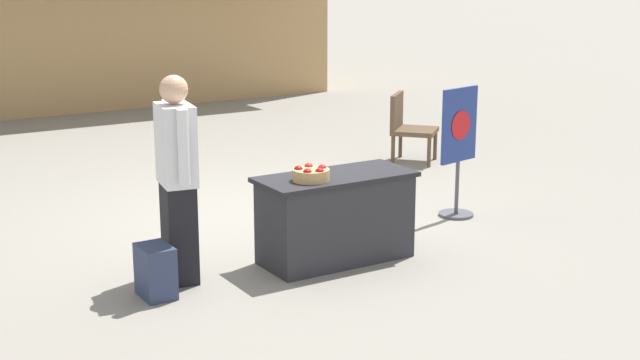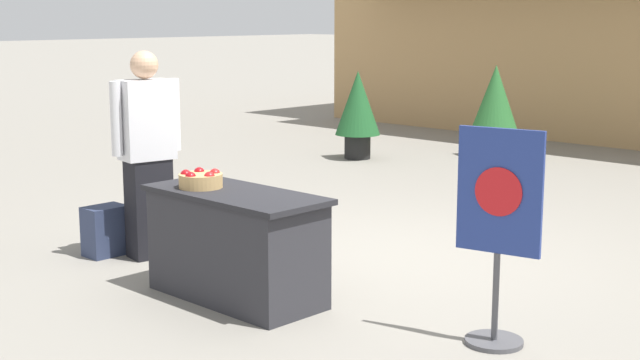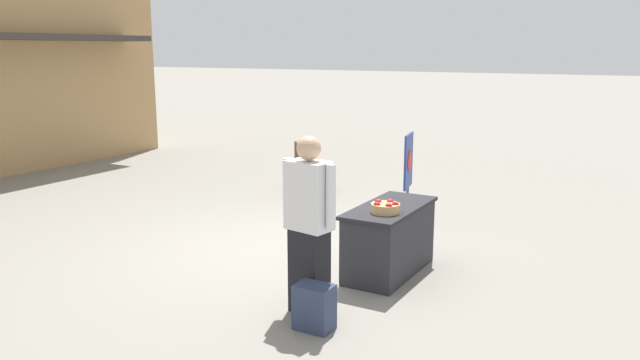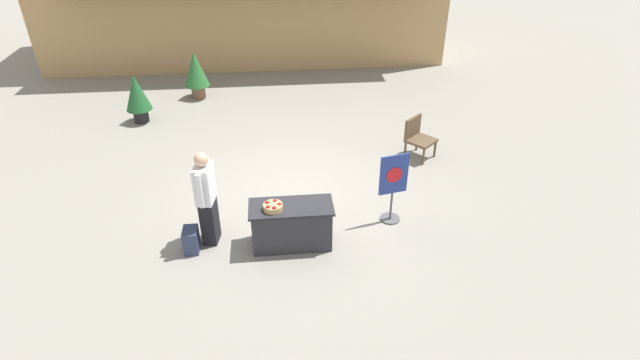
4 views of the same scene
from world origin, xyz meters
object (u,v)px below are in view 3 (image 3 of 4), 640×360
at_px(display_table, 389,239).
at_px(backpack, 314,307).
at_px(apple_basket, 385,207).
at_px(poster_board, 408,178).
at_px(patio_chair, 307,166).
at_px(person_visitor, 309,224).

height_order(display_table, backpack, display_table).
distance_m(display_table, apple_basket, 0.54).
bearing_deg(apple_basket, poster_board, 15.60).
xyz_separation_m(apple_basket, poster_board, (2.11, 0.59, -0.12)).
bearing_deg(apple_basket, backpack, 177.16).
xyz_separation_m(poster_board, patio_chair, (1.10, 2.31, -0.22)).
bearing_deg(person_visitor, patio_chair, 40.76).
xyz_separation_m(display_table, backpack, (-1.68, -0.00, -0.18)).
bearing_deg(person_visitor, backpack, -133.11).
bearing_deg(poster_board, backpack, -93.28).
height_order(poster_board, patio_chair, poster_board).
bearing_deg(backpack, display_table, 0.12).
bearing_deg(backpack, person_visitor, 37.31).
bearing_deg(backpack, apple_basket, -2.84).
height_order(display_table, apple_basket, apple_basket).
relative_size(apple_basket, backpack, 0.75).
relative_size(person_visitor, patio_chair, 1.91).
bearing_deg(apple_basket, person_visitor, 164.27).
distance_m(display_table, patio_chair, 4.07).
height_order(apple_basket, backpack, apple_basket).
height_order(apple_basket, patio_chair, apple_basket).
distance_m(poster_board, patio_chair, 2.57).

